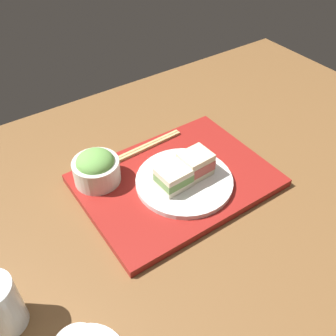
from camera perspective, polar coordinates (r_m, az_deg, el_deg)
ground_plane at (r=87.81cm, az=5.64°, el=-3.20°), size 140.00×100.00×3.00cm
serving_tray at (r=85.98cm, az=1.21°, el=-1.89°), size 42.07×30.96×1.86cm
sandwich_plate at (r=83.69cm, az=2.47°, el=-1.99°), size 21.60×21.60×1.21cm
sandwich_near at (r=82.99cm, az=4.16°, el=0.62°), size 6.92×6.17×5.50cm
sandwich_far at (r=80.17cm, az=0.85°, el=-1.45°), size 6.95×5.99×4.69cm
salad_bowl at (r=83.79cm, az=-10.82°, el=0.03°), size 10.31×10.31×7.63cm
chopsticks_pair at (r=93.46cm, az=-3.12°, el=3.34°), size 19.38×2.43×0.70cm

